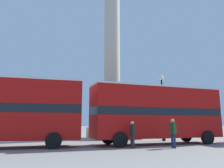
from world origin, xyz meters
name	(u,v)px	position (x,y,z in m)	size (l,w,h in m)	color
ground_plane	(112,139)	(0.00, 0.00, 0.00)	(200.00, 200.00, 0.00)	gray
monument_column	(112,64)	(0.00, 0.00, 7.93)	(4.72, 4.72, 22.47)	#BCB29E
bus_b	(157,112)	(1.81, -6.82, 2.38)	(10.23, 3.48, 4.30)	#A80F0C
equestrian_statue	(25,124)	(-8.84, 3.08, 1.51)	(3.91, 3.38, 5.55)	#BCB29E
street_lamp	(162,101)	(3.74, -4.06, 3.52)	(0.45, 0.45, 5.98)	black
pedestrian_near_lamp	(132,133)	(-0.91, -8.83, 0.93)	(0.27, 0.47, 1.67)	#28282D
pedestrian_by_plinth	(173,131)	(1.61, -9.47, 1.05)	(0.24, 0.49, 1.83)	#192347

